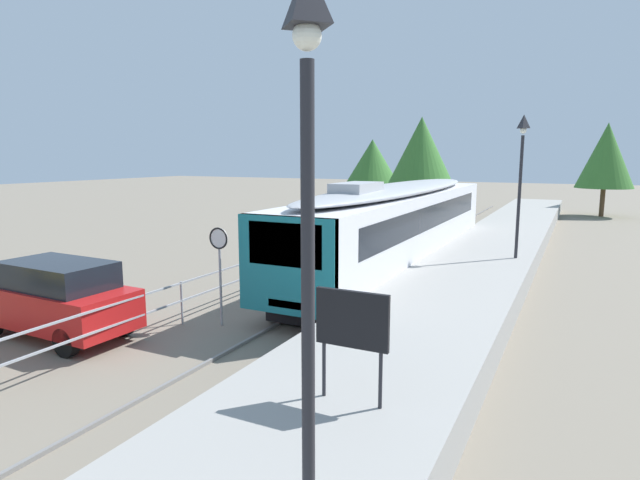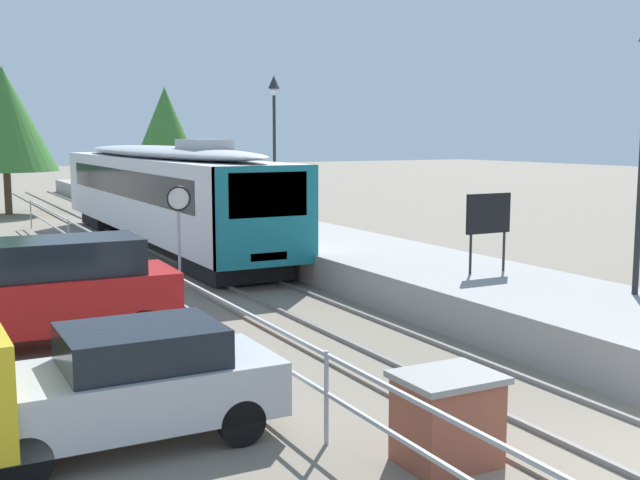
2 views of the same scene
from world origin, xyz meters
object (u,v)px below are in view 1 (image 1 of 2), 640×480
at_px(platform_lamp_mid_platform, 521,159).
at_px(speed_limit_sign, 219,252).
at_px(commuter_train, 399,220).
at_px(platform_lamp_near_end, 307,169).
at_px(platform_notice_board, 352,323).
at_px(parked_suv_red, 56,298).

bearing_deg(platform_lamp_mid_platform, speed_limit_sign, -125.94).
height_order(commuter_train, platform_lamp_mid_platform, platform_lamp_mid_platform).
bearing_deg(commuter_train, platform_lamp_mid_platform, 3.85).
relative_size(platform_lamp_near_end, platform_notice_board, 2.97).
height_order(speed_limit_sign, parked_suv_red, speed_limit_sign).
bearing_deg(platform_lamp_near_end, commuter_train, 105.32).
xyz_separation_m(commuter_train, speed_limit_sign, (-2.24, -9.06, -0.02)).
height_order(platform_lamp_near_end, speed_limit_sign, platform_lamp_near_end).
xyz_separation_m(platform_lamp_mid_platform, parked_suv_red, (-10.10, -12.03, -3.56)).
xyz_separation_m(commuter_train, platform_notice_board, (3.59, -13.36, 0.04)).
distance_m(platform_lamp_near_end, platform_notice_board, 4.19).
bearing_deg(platform_notice_board, parked_suv_red, 169.83).
relative_size(platform_lamp_mid_platform, platform_notice_board, 2.97).
relative_size(platform_notice_board, parked_suv_red, 0.39).
bearing_deg(parked_suv_red, platform_notice_board, -10.17).
xyz_separation_m(platform_lamp_mid_platform, speed_limit_sign, (-6.79, -9.37, -2.50)).
bearing_deg(commuter_train, parked_suv_red, -115.32).
relative_size(commuter_train, platform_notice_board, 10.45).
bearing_deg(speed_limit_sign, platform_lamp_mid_platform, 54.06).
height_order(platform_lamp_near_end, platform_notice_board, platform_lamp_near_end).
height_order(platform_lamp_near_end, parked_suv_red, platform_lamp_near_end).
bearing_deg(platform_notice_board, commuter_train, 105.03).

